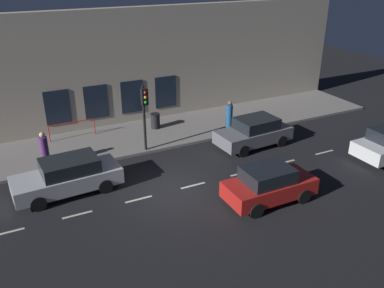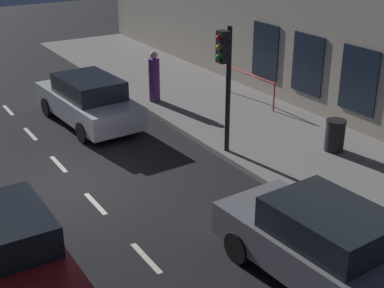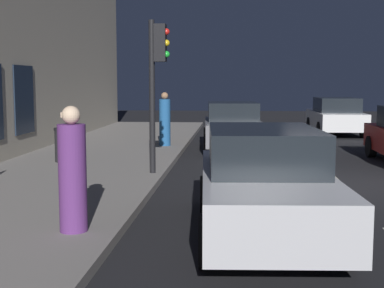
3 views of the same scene
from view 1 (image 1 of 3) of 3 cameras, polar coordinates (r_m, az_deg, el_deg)
name	(u,v)px [view 1 (image 1 of 3)]	position (r m, az deg, el deg)	size (l,w,h in m)	color
ground_plane	(173,191)	(18.13, -2.69, -6.56)	(60.00, 60.00, 0.00)	black
sidewalk	(128,138)	(23.34, -8.94, 0.80)	(4.50, 32.00, 0.15)	gray
building_facade	(111,70)	(24.59, -11.34, 10.17)	(0.65, 32.00, 6.91)	#B2A893
lane_centre_line	(193,185)	(18.49, 0.15, -5.84)	(0.12, 27.20, 0.01)	beige
traffic_light	(144,107)	(20.65, -6.69, 5.23)	(0.48, 0.32, 3.50)	black
parked_car_0	(269,184)	(17.31, 10.72, -5.61)	(1.82, 3.85, 1.58)	red
parked_car_1	(254,132)	(22.30, 8.69, 1.66)	(2.11, 4.23, 1.58)	slate
parked_car_3	(68,176)	(18.44, -17.03, -4.33)	(2.09, 4.64, 1.58)	#B7B7BC
pedestrian_0	(229,117)	(23.85, 5.26, 3.84)	(0.39, 0.39, 1.76)	#1E5189
pedestrian_1	(45,151)	(20.73, -19.99, -0.88)	(0.48, 0.48, 1.78)	#5B2D70
trash_bin	(155,121)	(24.23, -5.17, 3.26)	(0.57, 0.57, 0.90)	black
red_railing	(72,126)	(23.60, -16.52, 2.48)	(0.05, 2.56, 0.97)	red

